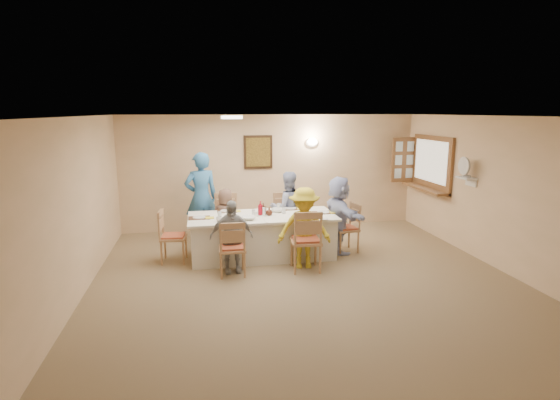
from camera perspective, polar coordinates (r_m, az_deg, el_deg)
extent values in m
plane|color=#796347|center=(6.65, 3.97, -11.25)|extent=(7.00, 7.00, 0.00)
plane|color=#D4B285|center=(9.65, -1.11, 3.67)|extent=(6.50, 0.00, 6.50)
plane|color=#D4B285|center=(3.18, 20.70, -13.89)|extent=(6.50, 0.00, 6.50)
plane|color=#D4B285|center=(6.31, -25.80, -1.74)|extent=(0.00, 7.00, 7.00)
plane|color=#D4B285|center=(7.75, 28.08, 0.34)|extent=(0.00, 7.00, 7.00)
plane|color=white|center=(6.13, 4.30, 10.83)|extent=(7.00, 7.00, 0.00)
cube|color=#372413|center=(9.52, -2.88, 6.28)|extent=(0.62, 0.04, 0.72)
cube|color=black|center=(9.50, -2.86, 6.26)|extent=(0.52, 0.02, 0.62)
ellipsoid|color=white|center=(9.71, 4.23, 7.54)|extent=(0.26, 0.09, 0.18)
cylinder|color=white|center=(7.45, -6.31, 10.69)|extent=(0.36, 0.36, 0.05)
cube|color=brown|center=(9.66, 19.23, 4.53)|extent=(0.06, 1.50, 1.15)
cube|color=brown|center=(9.67, 18.40, 1.44)|extent=(0.30, 1.50, 0.05)
cube|color=brown|center=(10.20, 15.85, 5.08)|extent=(0.55, 0.04, 1.00)
cube|color=white|center=(8.49, 23.18, 2.67)|extent=(0.22, 0.36, 0.03)
cube|color=white|center=(7.84, -2.32, -4.71)|extent=(2.59, 1.09, 0.76)
imported|color=brown|center=(8.38, -7.06, -2.36)|extent=(0.58, 0.40, 1.14)
imported|color=#8992B6|center=(8.50, 1.01, -1.06)|extent=(0.77, 0.63, 1.43)
imported|color=#9C9C9C|center=(7.07, -6.37, -4.78)|extent=(0.74, 0.39, 1.19)
imported|color=gold|center=(7.22, 3.17, -3.68)|extent=(1.01, 0.74, 1.36)
imported|color=silver|center=(8.07, 7.70, -1.90)|extent=(1.43, 0.76, 1.42)
imported|color=teal|center=(8.76, -10.24, 0.34)|extent=(0.84, 0.71, 1.79)
cube|color=#472B19|center=(7.27, -6.55, -2.94)|extent=(0.35, 0.26, 0.01)
cylinder|color=white|center=(7.27, -6.56, -2.87)|extent=(0.25, 0.25, 0.02)
cube|color=yellow|center=(7.24, -5.10, -2.93)|extent=(0.13, 0.13, 0.01)
cube|color=#472B19|center=(7.45, 2.70, -2.54)|extent=(0.35, 0.26, 0.01)
cylinder|color=white|center=(7.44, 2.70, -2.46)|extent=(0.24, 0.24, 0.02)
cube|color=yellow|center=(7.44, 4.14, -2.51)|extent=(0.14, 0.14, 0.01)
cube|color=#472B19|center=(8.09, -6.98, -1.47)|extent=(0.35, 0.26, 0.01)
cylinder|color=white|center=(8.09, -6.98, -1.40)|extent=(0.23, 0.23, 0.01)
cube|color=yellow|center=(8.05, -5.68, -1.45)|extent=(0.14, 0.14, 0.01)
cube|color=#472B19|center=(8.24, 1.37, -1.14)|extent=(0.37, 0.28, 0.01)
cylinder|color=white|center=(8.24, 1.37, -1.07)|extent=(0.23, 0.23, 0.01)
cube|color=yellow|center=(8.23, 2.67, -1.12)|extent=(0.13, 0.13, 0.01)
cube|color=#472B19|center=(7.67, -10.51, -2.31)|extent=(0.37, 0.28, 0.01)
cylinder|color=white|center=(7.66, -10.51, -2.24)|extent=(0.22, 0.22, 0.01)
cube|color=yellow|center=(7.62, -9.16, -2.30)|extent=(0.15, 0.15, 0.01)
cube|color=#472B19|center=(7.97, 5.66, -1.64)|extent=(0.36, 0.27, 0.01)
cylinder|color=white|center=(7.97, 5.66, -1.57)|extent=(0.23, 0.23, 0.01)
cube|color=yellow|center=(7.97, 7.00, -1.61)|extent=(0.15, 0.15, 0.01)
imported|color=white|center=(7.38, -7.95, -2.47)|extent=(0.18, 0.18, 0.08)
imported|color=white|center=(8.31, -0.15, -0.75)|extent=(0.13, 0.13, 0.08)
imported|color=white|center=(7.43, -4.09, -2.37)|extent=(0.26, 0.26, 0.06)
imported|color=white|center=(7.98, -0.35, -1.33)|extent=(0.37, 0.37, 0.07)
imported|color=#A90E1F|center=(7.74, -2.58, -1.07)|extent=(0.15, 0.15, 0.25)
imported|color=#451F12|center=(7.77, -2.18, -1.16)|extent=(0.16, 0.16, 0.21)
imported|color=#451F12|center=(7.71, -1.42, -1.48)|extent=(0.19, 0.19, 0.15)
cylinder|color=silver|center=(7.76, -3.49, -1.57)|extent=(0.06, 0.06, 0.10)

